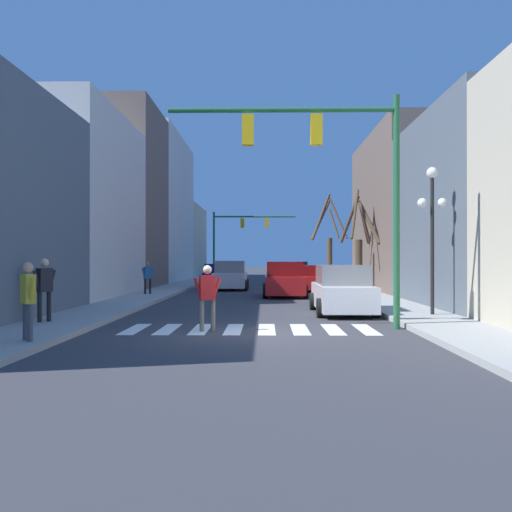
# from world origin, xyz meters

# --- Properties ---
(ground_plane) EXTENTS (240.00, 240.00, 0.00)m
(ground_plane) POSITION_xyz_m (0.00, 0.00, 0.00)
(ground_plane) COLOR #38383D
(sidewalk_left) EXTENTS (2.24, 90.00, 0.15)m
(sidewalk_left) POSITION_xyz_m (-5.38, 0.00, 0.07)
(sidewalk_left) COLOR #9E9E99
(sidewalk_left) RESTS_ON ground_plane
(sidewalk_right) EXTENTS (2.24, 90.00, 0.15)m
(sidewalk_right) POSITION_xyz_m (5.38, 0.00, 0.07)
(sidewalk_right) COLOR #9E9E99
(sidewalk_right) RESTS_ON ground_plane
(building_row_left) EXTENTS (6.00, 60.83, 12.02)m
(building_row_left) POSITION_xyz_m (-9.50, 25.38, 4.90)
(building_row_left) COLOR #515B66
(building_row_left) RESTS_ON ground_plane
(building_row_right) EXTENTS (6.00, 32.64, 9.21)m
(building_row_right) POSITION_xyz_m (9.50, 11.23, 4.12)
(building_row_right) COLOR #BCB299
(building_row_right) RESTS_ON ground_plane
(crosswalk_stripes) EXTENTS (6.75, 2.60, 0.01)m
(crosswalk_stripes) POSITION_xyz_m (0.00, 0.98, 0.00)
(crosswalk_stripes) COLOR white
(crosswalk_stripes) RESTS_ON ground_plane
(traffic_signal_near) EXTENTS (6.36, 0.28, 6.41)m
(traffic_signal_near) POSITION_xyz_m (2.23, 1.10, 4.63)
(traffic_signal_near) COLOR #236038
(traffic_signal_near) RESTS_ON ground_plane
(traffic_signal_far) EXTENTS (7.08, 0.28, 5.94)m
(traffic_signal_far) POSITION_xyz_m (-1.91, 35.95, 4.34)
(traffic_signal_far) COLOR #236038
(traffic_signal_far) RESTS_ON ground_plane
(street_lamp_right_corner) EXTENTS (0.95, 0.36, 4.70)m
(street_lamp_right_corner) POSITION_xyz_m (5.74, 3.84, 3.46)
(street_lamp_right_corner) COLOR black
(street_lamp_right_corner) RESTS_ON sidewalk_right
(car_parked_right_near) EXTENTS (2.05, 4.15, 1.55)m
(car_parked_right_near) POSITION_xyz_m (3.11, 19.82, 0.73)
(car_parked_right_near) COLOR red
(car_parked_right_near) RESTS_ON ground_plane
(car_parked_right_mid) EXTENTS (2.08, 4.65, 1.68)m
(car_parked_right_mid) POSITION_xyz_m (3.10, 35.67, 0.78)
(car_parked_right_mid) COLOR black
(car_parked_right_mid) RESTS_ON ground_plane
(car_parked_left_far) EXTENTS (2.04, 4.89, 1.70)m
(car_parked_left_far) POSITION_xyz_m (3.11, 5.72, 0.79)
(car_parked_left_far) COLOR white
(car_parked_left_far) RESTS_ON ground_plane
(car_parked_left_mid) EXTENTS (2.19, 4.70, 1.55)m
(car_parked_left_mid) POSITION_xyz_m (-3.04, 28.40, 0.73)
(car_parked_left_mid) COLOR navy
(car_parked_left_mid) RESTS_ON ground_plane
(car_at_intersection) EXTENTS (2.20, 4.40, 1.79)m
(car_at_intersection) POSITION_xyz_m (-1.75, 21.58, 0.83)
(car_at_intersection) COLOR silver
(car_at_intersection) RESTS_ON ground_plane
(car_driving_away_lane) EXTENTS (2.18, 4.33, 1.78)m
(car_driving_away_lane) POSITION_xyz_m (1.37, 14.84, 0.82)
(car_driving_away_lane) COLOR red
(car_driving_away_lane) RESTS_ON ground_plane
(pedestrian_waiting_at_curb) EXTENTS (0.74, 0.34, 1.75)m
(pedestrian_waiting_at_curb) POSITION_xyz_m (-1.13, 0.54, 1.04)
(pedestrian_waiting_at_curb) COLOR #7A705B
(pedestrian_waiting_at_curb) RESTS_ON ground_plane
(pedestrian_near_right_corner) EXTENTS (0.60, 0.49, 1.61)m
(pedestrian_near_right_corner) POSITION_xyz_m (-5.53, 14.75, 1.10)
(pedestrian_near_right_corner) COLOR black
(pedestrian_near_right_corner) RESTS_ON sidewalk_left
(pedestrian_crossing_street) EXTENTS (0.54, 0.62, 1.70)m
(pedestrian_crossing_street) POSITION_xyz_m (-4.72, -2.49, 1.16)
(pedestrian_crossing_street) COLOR #4C4C51
(pedestrian_crossing_street) RESTS_ON sidewalk_left
(pedestrian_on_left_sidewalk) EXTENTS (0.49, 0.69, 1.78)m
(pedestrian_on_left_sidewalk) POSITION_xyz_m (-5.81, 1.40, 1.21)
(pedestrian_on_left_sidewalk) COLOR black
(pedestrian_on_left_sidewalk) RESTS_ON sidewalk_left
(street_tree_left_near) EXTENTS (1.95, 3.80, 5.66)m
(street_tree_left_near) POSITION_xyz_m (5.68, 18.05, 2.79)
(street_tree_left_near) COLOR #473828
(street_tree_left_near) RESTS_ON sidewalk_right
(street_tree_right_mid) EXTENTS (2.59, 1.45, 6.50)m
(street_tree_right_mid) POSITION_xyz_m (4.97, 28.10, 2.99)
(street_tree_right_mid) COLOR brown
(street_tree_right_mid) RESTS_ON sidewalk_right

